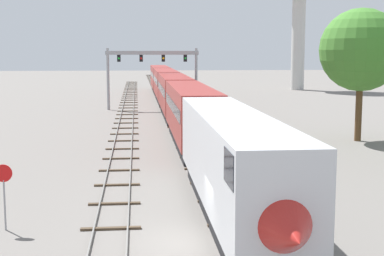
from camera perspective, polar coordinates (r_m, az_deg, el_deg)
The scene contains 7 objects.
ground_plane at distance 23.14m, azimuth 0.45°, elevation -11.49°, with size 400.00×400.00×0.00m, color slate.
track_main at distance 82.18m, azimuth -2.58°, elevation 2.51°, with size 2.60×200.00×0.16m.
track_near at distance 62.20m, azimuth -6.66°, elevation 0.76°, with size 2.60×160.00×0.16m.
passenger_train at distance 65.73m, azimuth -1.83°, elevation 3.41°, with size 3.04×100.14×4.80m.
signal_gantry at distance 73.98m, azimuth -4.03°, elevation 6.40°, with size 12.10×0.49×7.98m.
stop_sign at distance 25.41m, azimuth -18.48°, elevation -5.74°, with size 0.76×0.08×2.88m.
trackside_tree_mid at distance 49.73m, azimuth 16.72°, elevation 7.55°, with size 6.96×6.96×11.21m.
Camera 1 is at (-2.31, -21.72, 7.65)m, focal length 52.76 mm.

